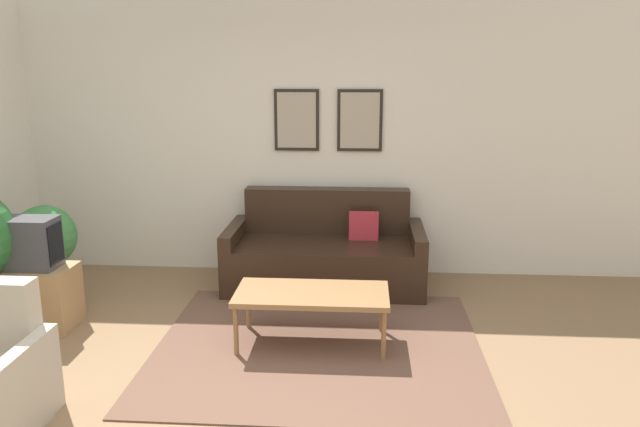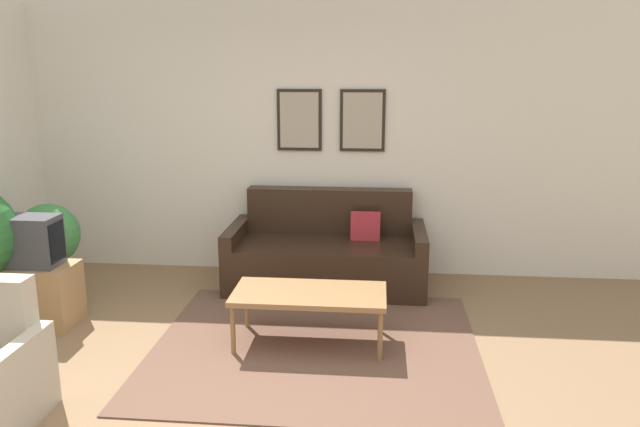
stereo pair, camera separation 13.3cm
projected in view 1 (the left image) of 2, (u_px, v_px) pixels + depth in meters
ground_plane at (225, 411)px, 3.84m from camera, size 16.00×16.00×0.00m
area_rug at (318, 346)px, 4.71m from camera, size 2.43×2.20×0.01m
wall_back at (282, 139)px, 6.22m from camera, size 8.00×0.09×2.70m
couch at (326, 254)px, 5.98m from camera, size 1.86×0.90×0.89m
coffee_table at (312, 296)px, 4.68m from camera, size 1.15×0.57×0.42m
tv_stand at (26, 297)px, 5.02m from camera, size 0.78×0.41×0.51m
tv at (20, 243)px, 4.92m from camera, size 0.59×0.28×0.41m
potted_plant_by_window at (45, 242)px, 5.55m from camera, size 0.56×0.56×0.87m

